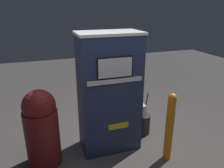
% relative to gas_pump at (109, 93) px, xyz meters
% --- Properties ---
extents(ground_plane, '(14.00, 14.00, 0.00)m').
position_rel_gas_pump_xyz_m(ground_plane, '(-0.00, -0.27, -0.96)').
color(ground_plane, '#423F3D').
extents(gas_pump, '(1.03, 0.57, 1.91)m').
position_rel_gas_pump_xyz_m(gas_pump, '(0.00, 0.00, 0.00)').
color(gas_pump, '#232D4C').
rests_on(gas_pump, ground_plane).
extents(safety_bollard, '(0.12, 0.12, 1.09)m').
position_rel_gas_pump_xyz_m(safety_bollard, '(0.74, -0.61, -0.39)').
color(safety_bollard, orange).
rests_on(safety_bollard, ground_plane).
extents(trash_bin, '(0.49, 0.49, 1.18)m').
position_rel_gas_pump_xyz_m(trash_bin, '(-1.07, -0.10, -0.36)').
color(trash_bin, maroon).
rests_on(trash_bin, ground_plane).
extents(squeegee_bucket, '(0.26, 0.26, 0.82)m').
position_rel_gas_pump_xyz_m(squeegee_bucket, '(0.71, 0.16, -0.77)').
color(squeegee_bucket, '#262628').
rests_on(squeegee_bucket, ground_plane).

